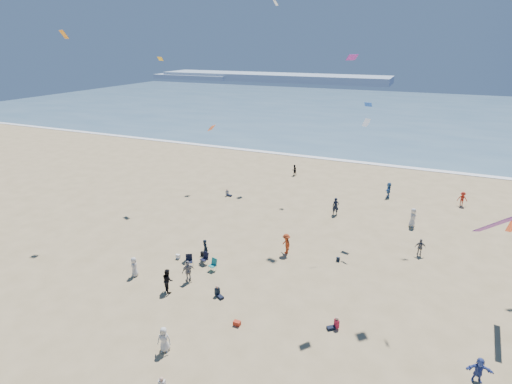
% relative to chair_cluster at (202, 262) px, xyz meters
% --- Properties ---
extents(ground, '(220.00, 220.00, 0.00)m').
position_rel_chair_cluster_xyz_m(ground, '(3.44, -9.64, -0.50)').
color(ground, tan).
rests_on(ground, ground).
extents(ocean, '(220.00, 100.00, 0.06)m').
position_rel_chair_cluster_xyz_m(ocean, '(3.44, 85.36, -0.47)').
color(ocean, '#476B84').
rests_on(ocean, ground).
extents(surf_line, '(220.00, 1.20, 0.08)m').
position_rel_chair_cluster_xyz_m(surf_line, '(3.44, 35.36, -0.46)').
color(surf_line, white).
rests_on(surf_line, ground).
extents(headland_far, '(110.00, 20.00, 3.20)m').
position_rel_chair_cluster_xyz_m(headland_far, '(-56.56, 160.36, 1.10)').
color(headland_far, '#7A8EA8').
rests_on(headland_far, ground).
extents(headland_near, '(40.00, 14.00, 2.00)m').
position_rel_chair_cluster_xyz_m(headland_near, '(-96.56, 155.36, 0.50)').
color(headland_near, '#7A8EA8').
rests_on(headland_near, ground).
extents(standing_flyers, '(24.79, 35.35, 1.89)m').
position_rel_chair_cluster_xyz_m(standing_flyers, '(8.47, 7.23, 0.35)').
color(standing_flyers, silver).
rests_on(standing_flyers, ground).
extents(seated_group, '(17.98, 27.20, 0.84)m').
position_rel_chair_cluster_xyz_m(seated_group, '(4.83, -2.36, -0.08)').
color(seated_group, beige).
rests_on(seated_group, ground).
extents(chair_cluster, '(2.78, 1.59, 1.00)m').
position_rel_chair_cluster_xyz_m(chair_cluster, '(0.00, 0.00, 0.00)').
color(chair_cluster, black).
rests_on(chair_cluster, ground).
extents(white_tote, '(0.35, 0.20, 0.40)m').
position_rel_chair_cluster_xyz_m(white_tote, '(-2.51, 0.36, -0.30)').
color(white_tote, white).
rests_on(white_tote, ground).
extents(black_backpack, '(0.30, 0.22, 0.38)m').
position_rel_chair_cluster_xyz_m(black_backpack, '(-0.88, 1.60, -0.31)').
color(black_backpack, black).
rests_on(black_backpack, ground).
extents(cooler, '(0.45, 0.30, 0.30)m').
position_rel_chair_cluster_xyz_m(cooler, '(5.67, -5.23, -0.35)').
color(cooler, red).
rests_on(cooler, ground).
extents(navy_bag, '(0.28, 0.18, 0.34)m').
position_rel_chair_cluster_xyz_m(navy_bag, '(9.83, 5.27, -0.33)').
color(navy_bag, black).
rests_on(navy_bag, ground).
extents(kites_aloft, '(44.49, 44.54, 28.62)m').
position_rel_chair_cluster_xyz_m(kites_aloft, '(13.00, 3.06, 14.36)').
color(kites_aloft, blue).
rests_on(kites_aloft, ground).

